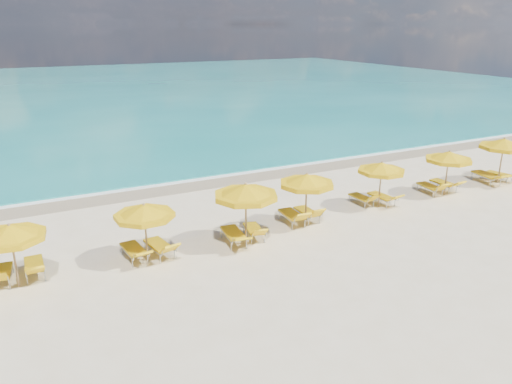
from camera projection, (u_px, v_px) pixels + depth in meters
name	position (u px, v px, depth m)	size (l,w,h in m)	color
ground_plane	(273.00, 232.00, 19.56)	(120.00, 120.00, 0.00)	beige
ocean	(81.00, 92.00, 60.09)	(120.00, 80.00, 0.30)	#167E7A
wet_sand_band	(204.00, 182.00, 25.81)	(120.00, 2.60, 0.01)	tan
foam_line	(199.00, 178.00, 26.48)	(120.00, 1.20, 0.03)	white
whitecap_near	(59.00, 154.00, 31.33)	(14.00, 0.36, 0.05)	white
whitecap_far	(221.00, 118.00, 43.27)	(18.00, 0.30, 0.05)	white
umbrella_1	(10.00, 233.00, 14.89)	(2.54, 2.54, 2.12)	#A68253
umbrella_2	(144.00, 212.00, 16.64)	(2.64, 2.64, 2.09)	#A68253
umbrella_3	(246.00, 192.00, 17.81)	(2.38, 2.38, 2.40)	#A68253
umbrella_4	(307.00, 181.00, 19.58)	(2.45, 2.45, 2.23)	#A68253
umbrella_5	(382.00, 168.00, 21.67)	(2.68, 2.68, 2.11)	#A68253
umbrella_6	(449.00, 157.00, 23.24)	(2.86, 2.86, 2.18)	#A68253
umbrella_7	(504.00, 144.00, 24.96)	(2.61, 2.61, 2.38)	#A68253
lounger_1_left	(2.00, 277.00, 15.64)	(0.75, 1.68, 0.81)	#A5A8AD
lounger_1_right	(35.00, 269.00, 16.11)	(0.62, 1.76, 0.77)	#A5A8AD
lounger_2_left	(135.00, 254.00, 17.20)	(0.77, 1.89, 0.72)	#A5A8AD
lounger_2_right	(160.00, 250.00, 17.50)	(0.90, 1.89, 0.81)	#A5A8AD
lounger_3_left	(234.00, 238.00, 18.44)	(0.86, 2.05, 0.73)	#A5A8AD
lounger_3_right	(254.00, 233.00, 18.94)	(0.85, 1.73, 0.75)	#A5A8AD
lounger_4_left	(292.00, 219.00, 20.26)	(0.78, 1.91, 0.86)	#A5A8AD
lounger_4_right	(307.00, 215.00, 20.67)	(0.65, 1.72, 0.82)	#A5A8AD
lounger_5_left	(362.00, 200.00, 22.45)	(0.60, 1.63, 0.74)	#A5A8AD
lounger_5_right	(382.00, 200.00, 22.52)	(0.71, 1.80, 0.73)	#A5A8AD
lounger_6_left	(430.00, 189.00, 23.88)	(0.75, 1.77, 0.81)	#A5A8AD
lounger_6_right	(444.00, 186.00, 24.40)	(0.62, 1.78, 0.75)	#A5A8AD
lounger_7_left	(487.00, 178.00, 25.52)	(0.98, 2.16, 0.77)	#A5A8AD
lounger_7_right	(500.00, 177.00, 25.93)	(0.87, 1.80, 0.65)	#A5A8AD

